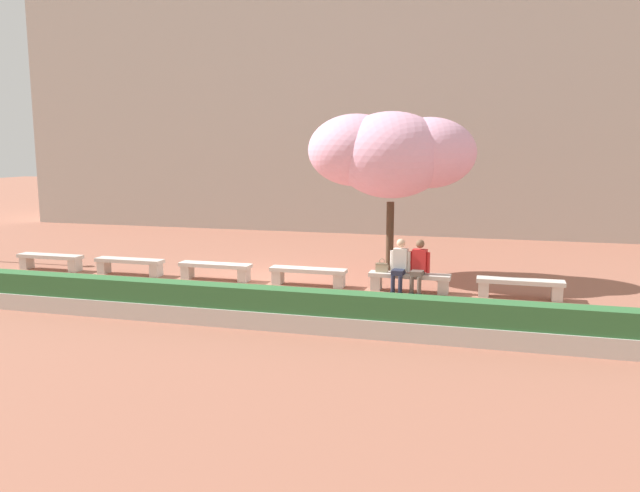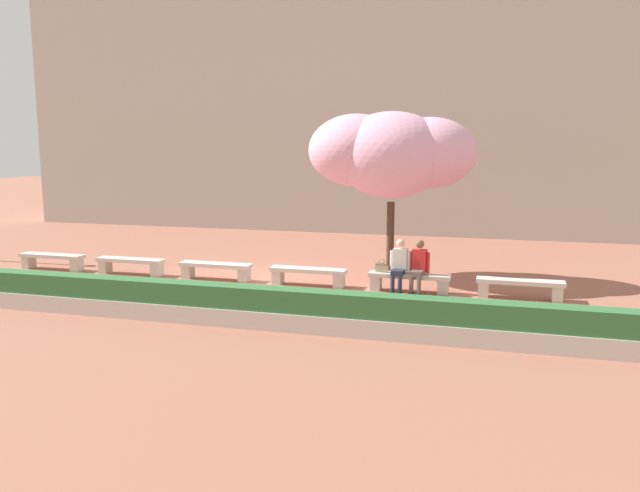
# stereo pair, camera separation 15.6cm
# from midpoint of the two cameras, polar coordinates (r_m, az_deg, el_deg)

# --- Properties ---
(ground_plane) EXTENTS (100.00, 100.00, 0.00)m
(ground_plane) POSITION_cam_midpoint_polar(r_m,az_deg,el_deg) (16.34, -5.14, -3.34)
(ground_plane) COLOR #9E604C
(building_facade) EXTENTS (29.67, 4.00, 10.28)m
(building_facade) POSITION_cam_midpoint_polar(r_m,az_deg,el_deg) (27.36, 3.83, 12.44)
(building_facade) COLOR #B7B2A8
(building_facade) RESTS_ON ground
(stone_bench_west_end) EXTENTS (1.97, 0.43, 0.45)m
(stone_bench_west_end) POSITION_cam_midpoint_polar(r_m,az_deg,el_deg) (19.51, -23.08, -1.09)
(stone_bench_west_end) COLOR beige
(stone_bench_west_end) RESTS_ON ground
(stone_bench_near_west) EXTENTS (1.97, 0.43, 0.45)m
(stone_bench_near_west) POSITION_cam_midpoint_polar(r_m,az_deg,el_deg) (18.01, -16.69, -1.53)
(stone_bench_near_west) COLOR beige
(stone_bench_near_west) RESTS_ON ground
(stone_bench_center) EXTENTS (1.97, 0.43, 0.45)m
(stone_bench_center) POSITION_cam_midpoint_polar(r_m,az_deg,el_deg) (16.77, -9.26, -2.02)
(stone_bench_center) COLOR beige
(stone_bench_center) RESTS_ON ground
(stone_bench_near_east) EXTENTS (1.97, 0.43, 0.45)m
(stone_bench_near_east) POSITION_cam_midpoint_polar(r_m,az_deg,el_deg) (15.86, -0.81, -2.54)
(stone_bench_near_east) COLOR beige
(stone_bench_near_east) RESTS_ON ground
(stone_bench_east_end) EXTENTS (1.97, 0.43, 0.45)m
(stone_bench_east_end) POSITION_cam_midpoint_polar(r_m,az_deg,el_deg) (15.34, 8.45, -3.04)
(stone_bench_east_end) COLOR beige
(stone_bench_east_end) RESTS_ON ground
(stone_bench_far_east) EXTENTS (1.97, 0.43, 0.45)m
(stone_bench_far_east) POSITION_cam_midpoint_polar(r_m,az_deg,el_deg) (15.23, 18.10, -3.47)
(stone_bench_far_east) COLOR beige
(stone_bench_far_east) RESTS_ON ground
(person_seated_left) EXTENTS (0.51, 0.70, 1.29)m
(person_seated_left) POSITION_cam_midpoint_polar(r_m,az_deg,el_deg) (15.24, 7.57, -1.60)
(person_seated_left) COLOR black
(person_seated_left) RESTS_ON ground
(person_seated_right) EXTENTS (0.51, 0.71, 1.29)m
(person_seated_right) POSITION_cam_midpoint_polar(r_m,az_deg,el_deg) (15.18, 9.29, -1.68)
(person_seated_right) COLOR black
(person_seated_right) RESTS_ON ground
(handbag) EXTENTS (0.30, 0.15, 0.34)m
(handbag) POSITION_cam_midpoint_polar(r_m,az_deg,el_deg) (15.39, 5.96, -1.91)
(handbag) COLOR tan
(handbag) RESTS_ON stone_bench_east_end
(cherry_tree_main) EXTENTS (4.45, 3.05, 4.42)m
(cherry_tree_main) POSITION_cam_midpoint_polar(r_m,az_deg,el_deg) (16.79, 6.64, 8.42)
(cherry_tree_main) COLOR #473323
(cherry_tree_main) RESTS_ON ground
(planter_hedge_foreground) EXTENTS (16.98, 0.50, 0.80)m
(planter_hedge_foreground) POSITION_cam_midpoint_polar(r_m,az_deg,el_deg) (12.85, -11.33, -5.10)
(planter_hedge_foreground) COLOR beige
(planter_hedge_foreground) RESTS_ON ground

